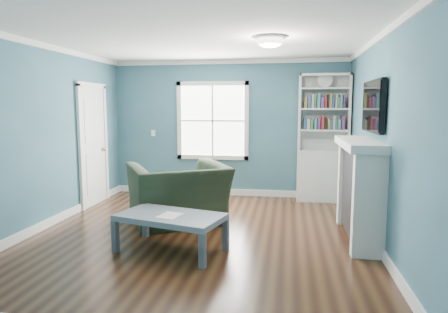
# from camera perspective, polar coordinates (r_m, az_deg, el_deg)

# --- Properties ---
(floor) EXTENTS (5.00, 5.00, 0.00)m
(floor) POSITION_cam_1_polar(r_m,az_deg,el_deg) (5.50, -3.42, -11.11)
(floor) COLOR black
(floor) RESTS_ON ground
(room_walls) EXTENTS (5.00, 5.00, 5.00)m
(room_walls) POSITION_cam_1_polar(r_m,az_deg,el_deg) (5.23, -3.54, 5.59)
(room_walls) COLOR #315968
(room_walls) RESTS_ON ground
(trim) EXTENTS (4.50, 5.00, 2.60)m
(trim) POSITION_cam_1_polar(r_m,az_deg,el_deg) (5.25, -3.52, 1.82)
(trim) COLOR white
(trim) RESTS_ON ground
(window) EXTENTS (1.40, 0.06, 1.50)m
(window) POSITION_cam_1_polar(r_m,az_deg,el_deg) (7.72, -1.64, 5.13)
(window) COLOR white
(window) RESTS_ON room_walls
(bookshelf) EXTENTS (0.90, 0.35, 2.31)m
(bookshelf) POSITION_cam_1_polar(r_m,az_deg,el_deg) (7.47, 13.90, 0.80)
(bookshelf) COLOR silver
(bookshelf) RESTS_ON ground
(fireplace) EXTENTS (0.44, 1.58, 1.30)m
(fireplace) POSITION_cam_1_polar(r_m,az_deg,el_deg) (5.49, 18.81, -4.66)
(fireplace) COLOR black
(fireplace) RESTS_ON ground
(tv) EXTENTS (0.06, 1.10, 0.65)m
(tv) POSITION_cam_1_polar(r_m,az_deg,el_deg) (5.40, 20.55, 6.73)
(tv) COLOR black
(tv) RESTS_ON fireplace
(door) EXTENTS (0.12, 0.98, 2.17)m
(door) POSITION_cam_1_polar(r_m,az_deg,el_deg) (7.35, -18.17, 1.72)
(door) COLOR silver
(door) RESTS_ON ground
(ceiling_fixture) EXTENTS (0.38, 0.38, 0.15)m
(ceiling_fixture) POSITION_cam_1_polar(r_m,az_deg,el_deg) (5.27, 6.61, 16.13)
(ceiling_fixture) COLOR white
(ceiling_fixture) RESTS_ON room_walls
(light_switch) EXTENTS (0.08, 0.01, 0.12)m
(light_switch) POSITION_cam_1_polar(r_m,az_deg,el_deg) (8.05, -10.07, 3.32)
(light_switch) COLOR white
(light_switch) RESTS_ON room_walls
(recliner) EXTENTS (1.61, 1.44, 1.18)m
(recliner) POSITION_cam_1_polar(r_m,az_deg,el_deg) (5.94, -6.56, -3.91)
(recliner) COLOR #1F2D1C
(recliner) RESTS_ON ground
(coffee_table) EXTENTS (1.37, 0.97, 0.45)m
(coffee_table) POSITION_cam_1_polar(r_m,az_deg,el_deg) (4.85, -7.64, -8.85)
(coffee_table) COLOR #4B525A
(coffee_table) RESTS_ON ground
(paper_sheet) EXTENTS (0.29, 0.34, 0.00)m
(paper_sheet) POSITION_cam_1_polar(r_m,az_deg,el_deg) (4.78, -7.75, -8.34)
(paper_sheet) COLOR white
(paper_sheet) RESTS_ON coffee_table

